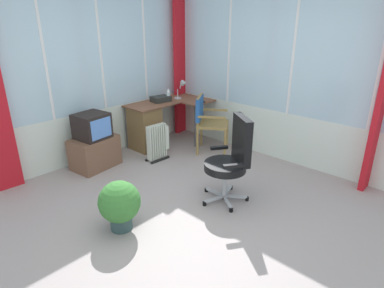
{
  "coord_description": "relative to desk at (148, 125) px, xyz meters",
  "views": [
    {
      "loc": [
        -2.28,
        -2.15,
        2.08
      ],
      "look_at": [
        0.54,
        0.49,
        0.57
      ],
      "focal_mm": 30.37,
      "sensor_mm": 36.0,
      "label": 1
    }
  ],
  "objects": [
    {
      "name": "desk",
      "position": [
        0.0,
        0.0,
        0.0
      ],
      "size": [
        1.37,
        0.87,
        0.74
      ],
      "color": "brown",
      "rests_on": "ground"
    },
    {
      "name": "spray_bottle",
      "position": [
        0.43,
        -0.04,
        0.44
      ],
      "size": [
        0.06,
        0.06,
        0.22
      ],
      "color": "silver",
      "rests_on": "desk"
    },
    {
      "name": "curtain_corner",
      "position": [
        0.98,
        0.2,
        0.91
      ],
      "size": [
        0.33,
        0.12,
        2.64
      ],
      "primitive_type": "cube",
      "rotation": [
        0.0,
        0.0,
        0.15
      ],
      "color": "red",
      "rests_on": "ground"
    },
    {
      "name": "space_heater",
      "position": [
        -0.22,
        -0.5,
        -0.12
      ],
      "size": [
        0.39,
        0.19,
        0.57
      ],
      "color": "silver",
      "rests_on": "ground"
    },
    {
      "name": "office_chair",
      "position": [
        -0.42,
        -2.04,
        0.17
      ],
      "size": [
        0.6,
        0.61,
        1.04
      ],
      "color": "#B7B7BF",
      "rests_on": "ground"
    },
    {
      "name": "east_window_panel",
      "position": [
        1.11,
        -1.92,
        0.96
      ],
      "size": [
        0.07,
        4.44,
        2.74
      ],
      "color": "silver",
      "rests_on": "ground"
    },
    {
      "name": "desk_lamp",
      "position": [
        0.74,
        -0.09,
        0.55
      ],
      "size": [
        0.22,
        0.19,
        0.33
      ],
      "color": "#B2B7BC",
      "rests_on": "desk"
    },
    {
      "name": "north_window_panel",
      "position": [
        -1.0,
        0.33,
        0.96
      ],
      "size": [
        4.17,
        0.07,
        2.74
      ],
      "color": "silver",
      "rests_on": "ground"
    },
    {
      "name": "potted_plant",
      "position": [
        -1.69,
        -1.56,
        -0.11
      ],
      "size": [
        0.44,
        0.44,
        0.54
      ],
      "color": "#2F4748",
      "rests_on": "ground"
    },
    {
      "name": "paper_tray",
      "position": [
        0.31,
        0.02,
        0.38
      ],
      "size": [
        0.33,
        0.27,
        0.09
      ],
      "primitive_type": "cube",
      "rotation": [
        0.0,
        0.0,
        -0.13
      ],
      "color": "#282926",
      "rests_on": "desk"
    },
    {
      "name": "ground",
      "position": [
        -1.0,
        -1.92,
        -0.44
      ],
      "size": [
        5.17,
        5.44,
        0.06
      ],
      "primitive_type": "cube",
      "color": "#9E9292"
    },
    {
      "name": "wooden_armchair",
      "position": [
        0.55,
        -0.79,
        0.18
      ],
      "size": [
        0.67,
        0.67,
        0.92
      ],
      "color": "olive",
      "rests_on": "ground"
    },
    {
      "name": "tv_remote",
      "position": [
        0.75,
        -0.51,
        0.35
      ],
      "size": [
        0.07,
        0.15,
        0.02
      ],
      "primitive_type": "cube",
      "rotation": [
        0.0,
        0.0,
        0.15
      ],
      "color": "black",
      "rests_on": "desk"
    },
    {
      "name": "tv_on_stand",
      "position": [
        -1.04,
        -0.02,
        -0.04
      ],
      "size": [
        0.69,
        0.52,
        0.82
      ],
      "color": "brown",
      "rests_on": "ground"
    }
  ]
}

